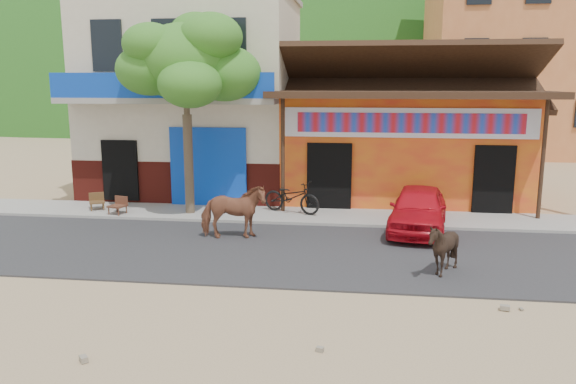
{
  "coord_description": "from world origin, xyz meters",
  "views": [
    {
      "loc": [
        0.54,
        -10.5,
        4.1
      ],
      "look_at": [
        -1.2,
        3.0,
        1.4
      ],
      "focal_mm": 35.0,
      "sensor_mm": 36.0,
      "label": 1
    }
  ],
  "objects_px": {
    "red_car": "(418,209)",
    "cafe_chair_left": "(117,198)",
    "cow_tan": "(233,212)",
    "cafe_chair_right": "(96,194)",
    "tree": "(187,114)",
    "cow_dark": "(443,248)",
    "scooter": "(292,197)"
  },
  "relations": [
    {
      "from": "red_car",
      "to": "cafe_chair_left",
      "type": "xyz_separation_m",
      "value": [
        -8.91,
        0.54,
        -0.05
      ]
    },
    {
      "from": "cow_tan",
      "to": "cafe_chair_right",
      "type": "height_order",
      "value": "cow_tan"
    },
    {
      "from": "tree",
      "to": "cafe_chair_left",
      "type": "distance_m",
      "value": 3.33
    },
    {
      "from": "cow_dark",
      "to": "cafe_chair_left",
      "type": "distance_m",
      "value": 9.96
    },
    {
      "from": "scooter",
      "to": "cow_dark",
      "type": "bearing_deg",
      "value": -120.71
    },
    {
      "from": "tree",
      "to": "red_car",
      "type": "bearing_deg",
      "value": -8.41
    },
    {
      "from": "cafe_chair_left",
      "to": "cow_dark",
      "type": "bearing_deg",
      "value": -8.2
    },
    {
      "from": "scooter",
      "to": "cafe_chair_right",
      "type": "xyz_separation_m",
      "value": [
        -6.13,
        -0.37,
        -0.01
      ]
    },
    {
      "from": "cow_dark",
      "to": "cafe_chair_right",
      "type": "distance_m",
      "value": 10.97
    },
    {
      "from": "cow_tan",
      "to": "cafe_chair_left",
      "type": "relative_size",
      "value": 1.74
    },
    {
      "from": "cow_tan",
      "to": "cafe_chair_right",
      "type": "distance_m",
      "value": 5.49
    },
    {
      "from": "cafe_chair_left",
      "to": "cafe_chair_right",
      "type": "height_order",
      "value": "cafe_chair_left"
    },
    {
      "from": "tree",
      "to": "scooter",
      "type": "height_order",
      "value": "tree"
    },
    {
      "from": "cow_tan",
      "to": "red_car",
      "type": "height_order",
      "value": "cow_tan"
    },
    {
      "from": "tree",
      "to": "cafe_chair_left",
      "type": "bearing_deg",
      "value": -167.76
    },
    {
      "from": "cow_tan",
      "to": "cow_dark",
      "type": "bearing_deg",
      "value": -123.72
    },
    {
      "from": "cafe_chair_left",
      "to": "scooter",
      "type": "bearing_deg",
      "value": 25.29
    },
    {
      "from": "scooter",
      "to": "cafe_chair_left",
      "type": "bearing_deg",
      "value": 120.69
    },
    {
      "from": "cow_dark",
      "to": "scooter",
      "type": "relative_size",
      "value": 0.61
    },
    {
      "from": "red_car",
      "to": "cafe_chair_left",
      "type": "bearing_deg",
      "value": -174.43
    },
    {
      "from": "tree",
      "to": "cafe_chair_left",
      "type": "xyz_separation_m",
      "value": [
        -2.14,
        -0.46,
        -2.51
      ]
    },
    {
      "from": "scooter",
      "to": "cafe_chair_left",
      "type": "height_order",
      "value": "scooter"
    },
    {
      "from": "cow_tan",
      "to": "scooter",
      "type": "distance_m",
      "value": 3.03
    },
    {
      "from": "cow_dark",
      "to": "tree",
      "type": "bearing_deg",
      "value": -139.73
    },
    {
      "from": "cow_dark",
      "to": "red_car",
      "type": "relative_size",
      "value": 0.32
    },
    {
      "from": "tree",
      "to": "cow_tan",
      "type": "distance_m",
      "value": 3.86
    },
    {
      "from": "tree",
      "to": "cafe_chair_right",
      "type": "xyz_separation_m",
      "value": [
        -3.03,
        0.02,
        -2.51
      ]
    },
    {
      "from": "cow_tan",
      "to": "scooter",
      "type": "bearing_deg",
      "value": -33.76
    },
    {
      "from": "tree",
      "to": "cow_tan",
      "type": "relative_size",
      "value": 3.53
    },
    {
      "from": "cow_dark",
      "to": "cafe_chair_right",
      "type": "xyz_separation_m",
      "value": [
        -9.97,
        4.58,
        -0.01
      ]
    },
    {
      "from": "cow_tan",
      "to": "cafe_chair_right",
      "type": "relative_size",
      "value": 1.75
    },
    {
      "from": "scooter",
      "to": "cafe_chair_left",
      "type": "xyz_separation_m",
      "value": [
        -5.24,
        -0.85,
        -0.01
      ]
    }
  ]
}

